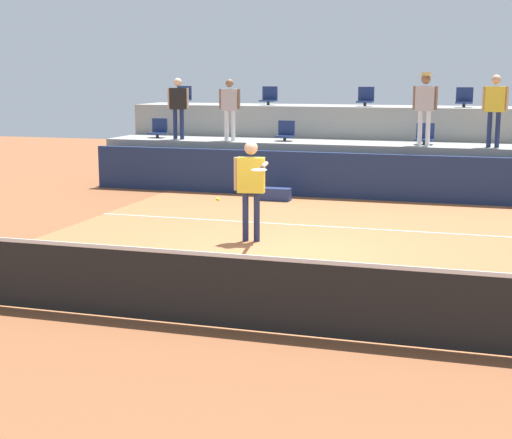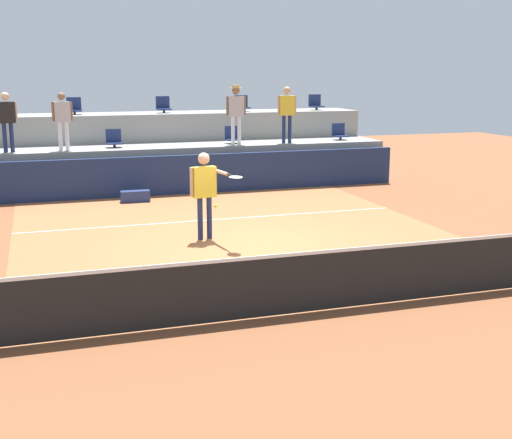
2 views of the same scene
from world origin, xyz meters
TOP-DOWN VIEW (x-y plane):
  - ground_plane at (0.00, 0.00)m, footprint 40.00×40.00m
  - court_inner_paint at (0.00, 1.00)m, footprint 9.00×10.00m
  - court_service_line at (0.00, 2.40)m, footprint 9.00×0.06m
  - tennis_net at (0.00, -4.00)m, footprint 10.48×0.08m
  - sponsor_backboard at (0.00, 6.00)m, footprint 13.00×0.16m
  - seating_tier_lower at (0.00, 7.30)m, footprint 13.00×1.80m
  - seating_tier_upper at (0.00, 9.10)m, footprint 13.00×1.80m
  - stadium_chair_lower_left at (-1.74, 7.23)m, footprint 0.44×0.40m
  - stadium_chair_lower_right at (1.82, 7.23)m, footprint 0.44×0.40m
  - stadium_chair_lower_far_right at (5.38, 7.23)m, footprint 0.44×0.40m
  - stadium_chair_upper_left at (-2.70, 9.03)m, footprint 0.44×0.40m
  - stadium_chair_upper_center at (0.05, 9.03)m, footprint 0.44×0.40m
  - stadium_chair_upper_right at (2.66, 9.03)m, footprint 0.44×0.40m
  - stadium_chair_upper_far_right at (5.30, 9.03)m, footprint 0.44×0.40m
  - tennis_player at (-0.64, 0.67)m, footprint 0.88×1.20m
  - spectator_in_white at (-4.58, 6.85)m, footprint 0.57×0.27m
  - spectator_leaning_on_rail at (-3.14, 6.85)m, footprint 0.57×0.23m
  - spectator_with_hat at (1.82, 6.85)m, footprint 0.60×0.44m
  - spectator_in_grey at (3.43, 6.85)m, footprint 0.60×0.24m
  - tennis_ball at (-0.79, -0.70)m, footprint 0.07×0.07m
  - equipment_bag at (-1.46, 5.21)m, footprint 0.76×0.28m

SIDE VIEW (x-z plane):
  - ground_plane at x=0.00m, z-range 0.00..0.00m
  - court_inner_paint at x=0.00m, z-range 0.00..0.01m
  - court_service_line at x=0.00m, z-range 0.01..0.01m
  - equipment_bag at x=-1.46m, z-range 0.00..0.30m
  - tennis_net at x=0.00m, z-range -0.04..1.03m
  - sponsor_backboard at x=0.00m, z-range 0.00..1.10m
  - seating_tier_lower at x=0.00m, z-range 0.00..1.25m
  - tennis_ball at x=-0.79m, z-range 0.94..1.01m
  - seating_tier_upper at x=0.00m, z-range 0.00..2.10m
  - tennis_player at x=-0.64m, z-range 0.21..2.02m
  - stadium_chair_lower_left at x=-1.74m, z-range 1.20..1.72m
  - stadium_chair_lower_right at x=1.82m, z-range 1.20..1.72m
  - stadium_chair_lower_far_right at x=5.38m, z-range 1.20..1.72m
  - spectator_leaning_on_rail at x=-3.14m, z-range 1.40..2.99m
  - spectator_in_white at x=-4.58m, z-range 1.41..3.02m
  - spectator_in_grey at x=3.43m, z-range 1.43..3.12m
  - stadium_chair_upper_left at x=-2.70m, z-range 2.05..2.57m
  - stadium_chair_upper_center at x=0.05m, z-range 2.05..2.57m
  - stadium_chair_upper_right at x=2.66m, z-range 2.05..2.57m
  - stadium_chair_upper_far_right at x=5.30m, z-range 2.05..2.57m
  - spectator_with_hat at x=1.82m, z-range 1.45..3.21m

